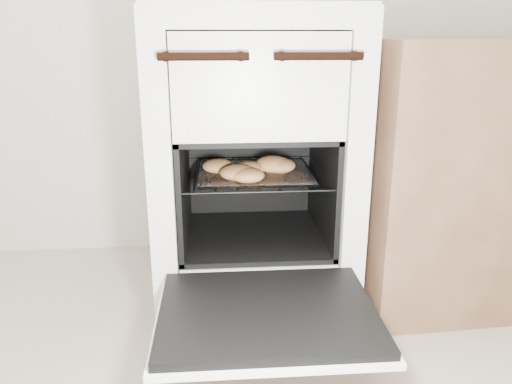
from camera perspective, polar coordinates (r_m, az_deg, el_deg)
stove at (r=1.62m, az=-0.40°, el=3.24°), size 0.60×0.67×0.92m
oven_door at (r=1.25m, az=1.30°, el=-13.83°), size 0.54×0.42×0.04m
oven_rack at (r=1.56m, az=-0.22°, el=2.18°), size 0.44×0.42×0.01m
foil_sheet at (r=1.54m, az=-0.17°, el=2.19°), size 0.34×0.30×0.01m
baked_rolls at (r=1.50m, az=-0.38°, el=2.76°), size 0.31×0.23×0.05m
counter at (r=1.82m, az=23.97°, el=2.30°), size 0.87×0.61×0.84m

